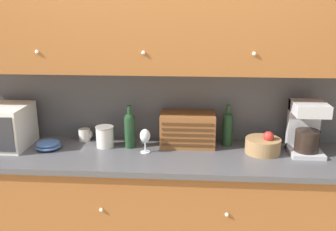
% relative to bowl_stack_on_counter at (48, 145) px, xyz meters
% --- Properties ---
extents(wall_back, '(5.75, 0.06, 2.60)m').
position_rel_bowl_stack_on_counter_xyz_m(wall_back, '(0.89, 0.34, 0.33)').
color(wall_back, silver).
rests_on(wall_back, ground_plane).
extents(counter_unit, '(3.37, 0.68, 0.93)m').
position_rel_bowl_stack_on_counter_xyz_m(counter_unit, '(0.89, -0.02, -0.50)').
color(counter_unit, '#935628').
rests_on(counter_unit, ground_plane).
extents(backsplash_panel, '(3.35, 0.01, 0.57)m').
position_rel_bowl_stack_on_counter_xyz_m(backsplash_panel, '(0.89, 0.30, 0.25)').
color(backsplash_panel, '#4C4C51').
rests_on(backsplash_panel, counter_unit).
extents(upper_cabinets, '(3.35, 0.37, 0.87)m').
position_rel_bowl_stack_on_counter_xyz_m(upper_cabinets, '(1.06, 0.14, 0.97)').
color(upper_cabinets, '#935628').
rests_on(upper_cabinets, backsplash_panel).
extents(bowl_stack_on_counter, '(0.19, 0.19, 0.07)m').
position_rel_bowl_stack_on_counter_xyz_m(bowl_stack_on_counter, '(0.00, 0.00, 0.00)').
color(bowl_stack_on_counter, '#3D5B93').
rests_on(bowl_stack_on_counter, counter_unit).
extents(mug, '(0.10, 0.09, 0.09)m').
position_rel_bowl_stack_on_counter_xyz_m(mug, '(0.22, 0.21, 0.01)').
color(mug, silver).
rests_on(mug, counter_unit).
extents(storage_canister, '(0.14, 0.14, 0.16)m').
position_rel_bowl_stack_on_counter_xyz_m(storage_canister, '(0.41, 0.08, 0.05)').
color(storage_canister, silver).
rests_on(storage_canister, counter_unit).
extents(second_wine_bottle, '(0.08, 0.08, 0.32)m').
position_rel_bowl_stack_on_counter_xyz_m(second_wine_bottle, '(0.60, 0.09, 0.11)').
color(second_wine_bottle, '#19381E').
rests_on(second_wine_bottle, counter_unit).
extents(wine_glass, '(0.08, 0.08, 0.18)m').
position_rel_bowl_stack_on_counter_xyz_m(wine_glass, '(0.73, -0.01, 0.09)').
color(wine_glass, silver).
rests_on(wine_glass, counter_unit).
extents(bread_box, '(0.41, 0.25, 0.25)m').
position_rel_bowl_stack_on_counter_xyz_m(bread_box, '(1.03, 0.16, 0.09)').
color(bread_box, brown).
rests_on(bread_box, counter_unit).
extents(wine_bottle, '(0.08, 0.08, 0.32)m').
position_rel_bowl_stack_on_counter_xyz_m(wine_bottle, '(1.34, 0.19, 0.11)').
color(wine_bottle, '#19381E').
rests_on(wine_bottle, counter_unit).
extents(fruit_basket, '(0.25, 0.25, 0.17)m').
position_rel_bowl_stack_on_counter_xyz_m(fruit_basket, '(1.58, 0.04, 0.02)').
color(fruit_basket, '#937047').
rests_on(fruit_basket, counter_unit).
extents(coffee_maker, '(0.23, 0.26, 0.38)m').
position_rel_bowl_stack_on_counter_xyz_m(coffee_maker, '(1.88, 0.07, 0.16)').
color(coffee_maker, '#B7B7BC').
rests_on(coffee_maker, counter_unit).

